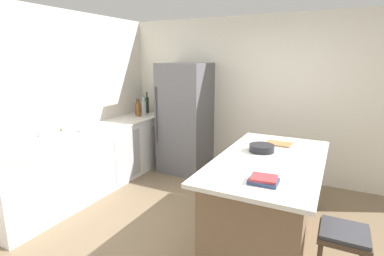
# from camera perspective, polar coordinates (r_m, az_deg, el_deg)

# --- Properties ---
(ground_plane) EXTENTS (7.20, 7.20, 0.00)m
(ground_plane) POSITION_cam_1_polar(r_m,az_deg,el_deg) (3.41, 2.91, -21.41)
(ground_plane) COLOR #7A664C
(wall_rear) EXTENTS (6.00, 0.10, 2.60)m
(wall_rear) POSITION_cam_1_polar(r_m,az_deg,el_deg) (4.99, 13.66, 5.52)
(wall_rear) COLOR silver
(wall_rear) RESTS_ON ground_plane
(wall_left) EXTENTS (0.10, 6.00, 2.60)m
(wall_left) POSITION_cam_1_polar(r_m,az_deg,el_deg) (4.45, -27.18, 3.51)
(wall_left) COLOR silver
(wall_left) RESTS_ON ground_plane
(counter_run_left) EXTENTS (0.65, 3.15, 0.93)m
(counter_run_left) POSITION_cam_1_polar(r_m,az_deg,el_deg) (4.71, -18.16, -5.67)
(counter_run_left) COLOR white
(counter_run_left) RESTS_ON ground_plane
(kitchen_island) EXTENTS (1.03, 1.93, 0.93)m
(kitchen_island) POSITION_cam_1_polar(r_m,az_deg,el_deg) (3.35, 14.29, -13.19)
(kitchen_island) COLOR #7A6047
(kitchen_island) RESTS_ON ground_plane
(refrigerator) EXTENTS (0.77, 0.76, 1.86)m
(refrigerator) POSITION_cam_1_polar(r_m,az_deg,el_deg) (5.10, -1.32, 1.87)
(refrigerator) COLOR #56565B
(refrigerator) RESTS_ON ground_plane
(bar_stool) EXTENTS (0.36, 0.36, 0.67)m
(bar_stool) POSITION_cam_1_polar(r_m,az_deg,el_deg) (2.70, 26.98, -19.29)
(bar_stool) COLOR #473828
(bar_stool) RESTS_ON ground_plane
(sink_faucet) EXTENTS (0.15, 0.05, 0.30)m
(sink_faucet) POSITION_cam_1_polar(r_m,az_deg,el_deg) (4.24, -24.17, 0.51)
(sink_faucet) COLOR silver
(sink_faucet) RESTS_ON counter_run_left
(paper_towel_roll) EXTENTS (0.14, 0.14, 0.31)m
(paper_towel_roll) POSITION_cam_1_polar(r_m,az_deg,el_deg) (4.44, -20.47, 1.04)
(paper_towel_roll) COLOR gray
(paper_towel_roll) RESTS_ON counter_run_left
(wine_bottle) EXTENTS (0.07, 0.07, 0.39)m
(wine_bottle) POSITION_cam_1_polar(r_m,az_deg,el_deg) (5.68, -8.61, 4.48)
(wine_bottle) COLOR #19381E
(wine_bottle) RESTS_ON counter_run_left
(hot_sauce_bottle) EXTENTS (0.05, 0.05, 0.20)m
(hot_sauce_bottle) POSITION_cam_1_polar(r_m,az_deg,el_deg) (5.62, -9.32, 3.60)
(hot_sauce_bottle) COLOR red
(hot_sauce_bottle) RESTS_ON counter_run_left
(soda_bottle) EXTENTS (0.08, 0.08, 0.35)m
(soda_bottle) POSITION_cam_1_polar(r_m,az_deg,el_deg) (5.49, -9.21, 3.94)
(soda_bottle) COLOR silver
(soda_bottle) RESTS_ON counter_run_left
(syrup_bottle) EXTENTS (0.06, 0.06, 0.29)m
(syrup_bottle) POSITION_cam_1_polar(r_m,az_deg,el_deg) (5.47, -10.53, 3.64)
(syrup_bottle) COLOR #5B3319
(syrup_bottle) RESTS_ON counter_run_left
(whiskey_bottle) EXTENTS (0.08, 0.08, 0.31)m
(whiskey_bottle) POSITION_cam_1_polar(r_m,az_deg,el_deg) (5.33, -10.23, 3.52)
(whiskey_bottle) COLOR brown
(whiskey_bottle) RESTS_ON counter_run_left
(cookbook_stack) EXTENTS (0.24, 0.20, 0.05)m
(cookbook_stack) POSITION_cam_1_polar(r_m,az_deg,el_deg) (2.56, 13.62, -9.67)
(cookbook_stack) COLOR #334770
(cookbook_stack) RESTS_ON kitchen_island
(mixing_bowl) EXTENTS (0.28, 0.28, 0.08)m
(mixing_bowl) POSITION_cam_1_polar(r_m,az_deg,el_deg) (3.38, 13.24, -3.78)
(mixing_bowl) COLOR black
(mixing_bowl) RESTS_ON kitchen_island
(cutting_board) EXTENTS (0.31, 0.22, 0.02)m
(cutting_board) POSITION_cam_1_polar(r_m,az_deg,el_deg) (3.71, 16.27, -2.91)
(cutting_board) COLOR #9E7042
(cutting_board) RESTS_ON kitchen_island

